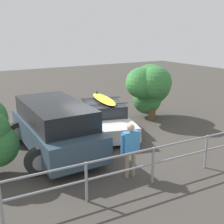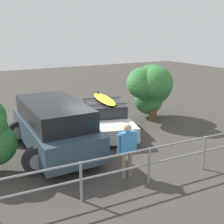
{
  "view_description": "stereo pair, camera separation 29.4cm",
  "coord_description": "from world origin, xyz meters",
  "px_view_note": "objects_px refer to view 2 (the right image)",
  "views": [
    {
      "loc": [
        5.15,
        9.68,
        4.03
      ],
      "look_at": [
        -0.31,
        0.45,
        0.95
      ],
      "focal_mm": 45.0,
      "sensor_mm": 36.0,
      "label": 1
    },
    {
      "loc": [
        4.89,
        9.82,
        4.03
      ],
      "look_at": [
        -0.31,
        0.45,
        0.95
      ],
      "focal_mm": 45.0,
      "sensor_mm": 36.0,
      "label": 2
    }
  ],
  "objects_px": {
    "suv_car": "(54,126)",
    "person_bystander": "(127,146)",
    "bush_near_left": "(150,87)",
    "sedan_car": "(105,117)"
  },
  "relations": [
    {
      "from": "sedan_car",
      "to": "person_bystander",
      "type": "height_order",
      "value": "person_bystander"
    },
    {
      "from": "person_bystander",
      "to": "bush_near_left",
      "type": "height_order",
      "value": "bush_near_left"
    },
    {
      "from": "sedan_car",
      "to": "suv_car",
      "type": "xyz_separation_m",
      "value": [
        2.54,
        1.09,
        0.34
      ]
    },
    {
      "from": "bush_near_left",
      "to": "suv_car",
      "type": "bearing_deg",
      "value": 15.9
    },
    {
      "from": "suv_car",
      "to": "person_bystander",
      "type": "distance_m",
      "value": 3.04
    },
    {
      "from": "suv_car",
      "to": "person_bystander",
      "type": "xyz_separation_m",
      "value": [
        -1.22,
        2.79,
        0.04
      ]
    },
    {
      "from": "sedan_car",
      "to": "person_bystander",
      "type": "relative_size",
      "value": 2.85
    },
    {
      "from": "suv_car",
      "to": "person_bystander",
      "type": "height_order",
      "value": "suv_car"
    },
    {
      "from": "person_bystander",
      "to": "bush_near_left",
      "type": "distance_m",
      "value": 5.81
    },
    {
      "from": "suv_car",
      "to": "bush_near_left",
      "type": "relative_size",
      "value": 1.77
    }
  ]
}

